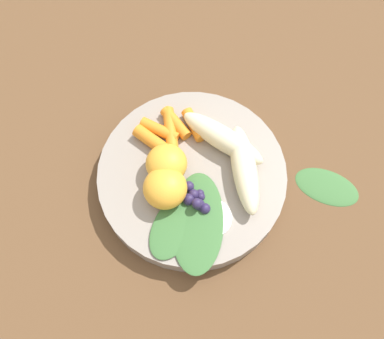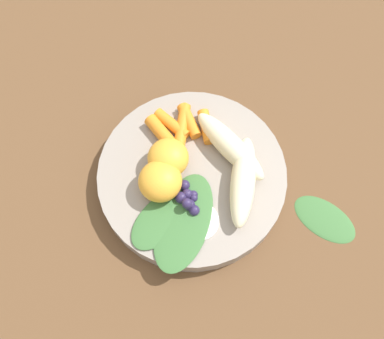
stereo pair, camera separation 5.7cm
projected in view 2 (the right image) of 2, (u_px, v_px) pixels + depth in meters
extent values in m
plane|color=brown|center=(192.00, 181.00, 0.61)|extent=(2.40, 2.40, 0.00)
cylinder|color=gray|center=(192.00, 177.00, 0.59)|extent=(0.24, 0.24, 0.03)
ellipsoid|color=beige|center=(230.00, 146.00, 0.58)|extent=(0.10, 0.11, 0.03)
ellipsoid|color=beige|center=(243.00, 181.00, 0.56)|extent=(0.05, 0.12, 0.03)
ellipsoid|color=#F4A833|center=(160.00, 181.00, 0.56)|extent=(0.05, 0.05, 0.04)
ellipsoid|color=#F4A833|center=(168.00, 158.00, 0.57)|extent=(0.05, 0.05, 0.04)
cylinder|color=orange|center=(206.00, 127.00, 0.60)|extent=(0.02, 0.05, 0.02)
cylinder|color=orange|center=(192.00, 121.00, 0.60)|extent=(0.03, 0.05, 0.01)
cylinder|color=orange|center=(182.00, 126.00, 0.60)|extent=(0.03, 0.06, 0.02)
cylinder|color=orange|center=(172.00, 124.00, 0.60)|extent=(0.05, 0.05, 0.01)
cylinder|color=orange|center=(163.00, 134.00, 0.59)|extent=(0.05, 0.06, 0.02)
sphere|color=#2D234C|center=(187.00, 194.00, 0.56)|extent=(0.01, 0.01, 0.01)
sphere|color=#2D234C|center=(181.00, 198.00, 0.56)|extent=(0.01, 0.01, 0.01)
sphere|color=#2D234C|center=(192.00, 195.00, 0.56)|extent=(0.01, 0.01, 0.01)
sphere|color=#2D234C|center=(191.00, 211.00, 0.55)|extent=(0.01, 0.01, 0.01)
sphere|color=#2D234C|center=(184.00, 185.00, 0.57)|extent=(0.01, 0.01, 0.01)
sphere|color=#2D234C|center=(187.00, 203.00, 0.55)|extent=(0.01, 0.01, 0.01)
sphere|color=#2D234C|center=(190.00, 198.00, 0.56)|extent=(0.01, 0.01, 0.01)
sphere|color=#2D234C|center=(189.00, 205.00, 0.56)|extent=(0.01, 0.01, 0.01)
cylinder|color=white|center=(199.00, 221.00, 0.55)|extent=(0.05, 0.05, 0.00)
ellipsoid|color=#3D7038|center=(161.00, 219.00, 0.55)|extent=(0.10, 0.10, 0.00)
ellipsoid|color=#3D7038|center=(184.00, 222.00, 0.55)|extent=(0.10, 0.14, 0.00)
ellipsoid|color=#3D7038|center=(325.00, 219.00, 0.58)|extent=(0.10, 0.09, 0.01)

